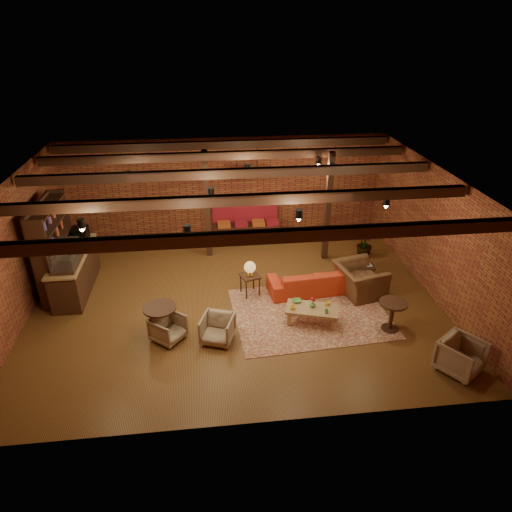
{
  "coord_description": "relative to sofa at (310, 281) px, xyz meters",
  "views": [
    {
      "loc": [
        -0.62,
        -9.75,
        6.39
      ],
      "look_at": [
        0.54,
        0.2,
        1.13
      ],
      "focal_mm": 32.0,
      "sensor_mm": 36.0,
      "label": 1
    }
  ],
  "objects": [
    {
      "name": "side_table_book",
      "position": [
        1.57,
        0.32,
        0.15
      ],
      "size": [
        0.5,
        0.5,
        0.52
      ],
      "rotation": [
        0.0,
        0.0,
        -0.12
      ],
      "color": "black",
      "rests_on": "floor"
    },
    {
      "name": "armchair_far",
      "position": [
        2.33,
        -3.33,
        0.08
      ],
      "size": [
        1.05,
        1.03,
        0.79
      ],
      "primitive_type": "imported",
      "rotation": [
        0.0,
        0.0,
        0.61
      ],
      "color": "beige",
      "rests_on": "floor"
    },
    {
      "name": "post_right",
      "position": [
        0.84,
        1.79,
        1.28
      ],
      "size": [
        0.16,
        0.16,
        3.2
      ],
      "primitive_type": "cube",
      "color": "black",
      "rests_on": "ground"
    },
    {
      "name": "plant_counter",
      "position": [
        -5.96,
        0.99,
        0.9
      ],
      "size": [
        0.35,
        0.39,
        0.3
      ],
      "primitive_type": "imported",
      "color": "#337F33",
      "rests_on": "service_counter"
    },
    {
      "name": "service_sign",
      "position": [
        -1.36,
        2.89,
        2.03
      ],
      "size": [
        0.86,
        0.06,
        0.3
      ],
      "primitive_type": "cube",
      "color": "orange",
      "rests_on": "ceiling"
    },
    {
      "name": "plant_tall",
      "position": [
        2.04,
        1.77,
        0.92
      ],
      "size": [
        1.73,
        1.73,
        2.47
      ],
      "primitive_type": "imported",
      "rotation": [
        0.0,
        0.0,
        0.3
      ],
      "color": "#4C7F4C",
      "rests_on": "floor"
    },
    {
      "name": "sofa",
      "position": [
        0.0,
        0.0,
        0.0
      ],
      "size": [
        2.23,
        1.05,
        0.63
      ],
      "primitive_type": "imported",
      "rotation": [
        0.0,
        0.0,
        3.24
      ],
      "color": "red",
      "rests_on": "floor"
    },
    {
      "name": "banquette",
      "position": [
        -1.36,
        3.34,
        0.18
      ],
      "size": [
        2.1,
        0.7,
        1.0
      ],
      "primitive_type": null,
      "color": "maroon",
      "rests_on": "ground"
    },
    {
      "name": "service_counter",
      "position": [
        -6.06,
        0.79,
        0.48
      ],
      "size": [
        0.8,
        2.5,
        1.6
      ],
      "primitive_type": null,
      "color": "black",
      "rests_on": "ground"
    },
    {
      "name": "side_table_lamp",
      "position": [
        -1.57,
        0.04,
        0.4
      ],
      "size": [
        0.57,
        0.57,
        0.95
      ],
      "rotation": [
        0.0,
        0.0,
        0.31
      ],
      "color": "black",
      "rests_on": "floor"
    },
    {
      "name": "rug",
      "position": [
        -0.21,
        -0.99,
        -0.31
      ],
      "size": [
        3.83,
        3.03,
        0.01
      ],
      "primitive_type": "cube",
      "rotation": [
        0.0,
        0.0,
        0.07
      ],
      "color": "maroon",
      "rests_on": "floor"
    },
    {
      "name": "armchair_a",
      "position": [
        -3.57,
        -1.62,
        0.01
      ],
      "size": [
        0.86,
        0.87,
        0.65
      ],
      "primitive_type": "imported",
      "rotation": [
        0.0,
        0.0,
        0.89
      ],
      "color": "beige",
      "rests_on": "floor"
    },
    {
      "name": "ceiling_beams",
      "position": [
        -1.96,
        -0.21,
        2.76
      ],
      "size": [
        9.8,
        6.4,
        0.22
      ],
      "primitive_type": null,
      "color": "black",
      "rests_on": "ceiling"
    },
    {
      "name": "armchair_right",
      "position": [
        1.23,
        -0.23,
        0.22
      ],
      "size": [
        1.03,
        1.36,
        1.06
      ],
      "primitive_type": "imported",
      "rotation": [
        0.0,
        0.0,
        1.79
      ],
      "color": "brown",
      "rests_on": "floor"
    },
    {
      "name": "coffee_table",
      "position": [
        -0.28,
        -1.37,
        0.05
      ],
      "size": [
        1.33,
        0.94,
        0.67
      ],
      "rotation": [
        0.0,
        0.0,
        -0.32
      ],
      "color": "#8D6341",
      "rests_on": "floor"
    },
    {
      "name": "ceiling_pipe",
      "position": [
        -1.96,
        1.39,
        2.53
      ],
      "size": [
        9.6,
        0.12,
        0.12
      ],
      "primitive_type": "cylinder",
      "rotation": [
        0.0,
        1.57,
        0.0
      ],
      "color": "black",
      "rests_on": "ceiling"
    },
    {
      "name": "wall_front",
      "position": [
        -1.96,
        -4.21,
        1.28
      ],
      "size": [
        10.0,
        0.02,
        3.2
      ],
      "primitive_type": "cube",
      "color": "maroon",
      "rests_on": "ground"
    },
    {
      "name": "shelving_hutch",
      "position": [
        -6.46,
        0.89,
        0.88
      ],
      "size": [
        0.52,
        2.0,
        2.4
      ],
      "primitive_type": null,
      "color": "black",
      "rests_on": "ground"
    },
    {
      "name": "wall_right",
      "position": [
        3.04,
        -0.21,
        1.28
      ],
      "size": [
        0.02,
        8.0,
        3.2
      ],
      "primitive_type": "cube",
      "color": "maroon",
      "rests_on": "ground"
    },
    {
      "name": "round_table_left",
      "position": [
        -3.72,
        -1.47,
        0.2
      ],
      "size": [
        0.74,
        0.74,
        0.77
      ],
      "color": "black",
      "rests_on": "floor"
    },
    {
      "name": "wall_back",
      "position": [
        -1.96,
        3.79,
        1.28
      ],
      "size": [
        10.0,
        0.02,
        3.2
      ],
      "primitive_type": "cube",
      "color": "maroon",
      "rests_on": "ground"
    },
    {
      "name": "ceiling",
      "position": [
        -1.96,
        -0.21,
        2.88
      ],
      "size": [
        10.0,
        8.0,
        0.02
      ],
      "primitive_type": "cube",
      "color": "black",
      "rests_on": "wall_back"
    },
    {
      "name": "floor",
      "position": [
        -1.96,
        -0.21,
        -0.32
      ],
      "size": [
        10.0,
        10.0,
        0.0
      ],
      "primitive_type": "plane",
      "color": "#402910",
      "rests_on": "ground"
    },
    {
      "name": "round_table_right",
      "position": [
        1.47,
        -1.83,
        0.18
      ],
      "size": [
        0.63,
        0.63,
        0.74
      ],
      "color": "black",
      "rests_on": "floor"
    },
    {
      "name": "wall_left",
      "position": [
        -6.96,
        -0.21,
        1.28
      ],
      "size": [
        0.02,
        8.0,
        3.2
      ],
      "primitive_type": "cube",
      "color": "maroon",
      "rests_on": "ground"
    },
    {
      "name": "armchair_b",
      "position": [
        -2.48,
        -1.79,
        0.03
      ],
      "size": [
        0.84,
        0.81,
        0.69
      ],
      "primitive_type": "imported",
      "rotation": [
        0.0,
        0.0,
        -0.34
      ],
      "color": "beige",
      "rests_on": "floor"
    },
    {
      "name": "ceiling_spotlights",
      "position": [
        -1.96,
        -0.21,
        2.54
      ],
      "size": [
        6.4,
        4.4,
        0.28
      ],
      "primitive_type": null,
      "color": "black",
      "rests_on": "ceiling"
    },
    {
      "name": "post_left",
      "position": [
        -2.56,
        2.39,
        1.28
      ],
      "size": [
        0.16,
        0.16,
        3.2
      ],
      "primitive_type": "cube",
      "color": "black",
      "rests_on": "ground"
    }
  ]
}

